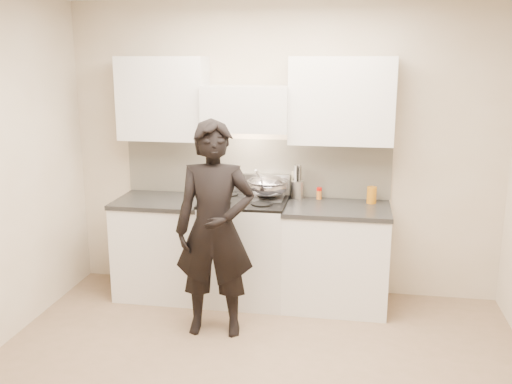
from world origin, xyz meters
TOP-DOWN VIEW (x-y plane):
  - room_shell at (-0.06, 0.37)m, footprint 4.04×3.54m
  - stove at (-0.30, 1.42)m, footprint 0.76×0.65m
  - counter_right at (0.53, 1.43)m, footprint 0.92×0.67m
  - counter_left at (-1.08, 1.43)m, footprint 0.82×0.67m
  - wok at (-0.10, 1.52)m, footprint 0.38×0.47m
  - stock_pot at (-0.50, 1.28)m, footprint 0.29×0.23m
  - utensil_crock at (0.15, 1.65)m, footprint 0.12×0.12m
  - spice_jar at (0.35, 1.66)m, footprint 0.05×0.05m
  - oil_glass at (0.82, 1.59)m, footprint 0.09×0.09m
  - person at (-0.41, 0.74)m, footprint 0.67×0.48m

SIDE VIEW (x-z plane):
  - counter_right at x=0.53m, z-range 0.00..0.92m
  - counter_left at x=-1.08m, z-range 0.00..0.92m
  - stove at x=-0.30m, z-range 0.00..0.95m
  - person at x=-0.41m, z-range 0.00..1.74m
  - spice_jar at x=0.35m, z-range 0.92..1.03m
  - oil_glass at x=0.82m, z-range 0.92..1.07m
  - utensil_crock at x=0.15m, z-range 0.86..1.17m
  - stock_pot at x=-0.50m, z-range 0.96..1.10m
  - wok at x=-0.10m, z-range 0.91..1.21m
  - room_shell at x=-0.06m, z-range 0.25..2.95m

